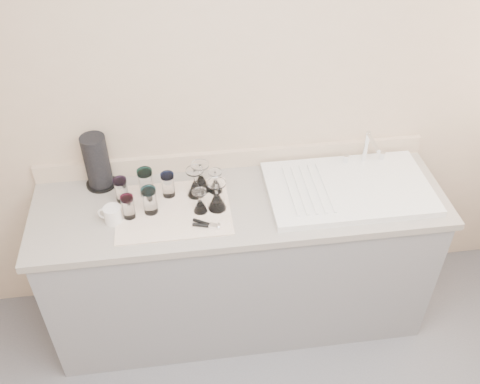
{
  "coord_description": "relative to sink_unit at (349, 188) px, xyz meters",
  "views": [
    {
      "loc": [
        -0.27,
        -0.78,
        2.65
      ],
      "look_at": [
        -0.01,
        1.15,
        1.0
      ],
      "focal_mm": 40.0,
      "sensor_mm": 36.0,
      "label": 1
    }
  ],
  "objects": [
    {
      "name": "goblet_extra",
      "position": [
        -0.74,
        0.1,
        0.04
      ],
      "size": [
        0.09,
        0.09,
        0.16
      ],
      "color": "white",
      "rests_on": "dish_towel"
    },
    {
      "name": "white_mug",
      "position": [
        -1.17,
        -0.07,
        0.02
      ],
      "size": [
        0.13,
        0.1,
        0.09
      ],
      "color": "white",
      "rests_on": "counter_unit"
    },
    {
      "name": "tumbler_cyan",
      "position": [
        -1.01,
        0.1,
        0.06
      ],
      "size": [
        0.08,
        0.08,
        0.15
      ],
      "color": "white",
      "rests_on": "dish_towel"
    },
    {
      "name": "goblet_front_left",
      "position": [
        -0.76,
        -0.06,
        0.03
      ],
      "size": [
        0.07,
        0.07,
        0.12
      ],
      "color": "white",
      "rests_on": "dish_towel"
    },
    {
      "name": "room_envelope",
      "position": [
        -0.55,
        -1.2,
        0.64
      ],
      "size": [
        3.54,
        3.5,
        2.52
      ],
      "color": "#58585D",
      "rests_on": "ground"
    },
    {
      "name": "sink_unit",
      "position": [
        0.0,
        0.0,
        0.0
      ],
      "size": [
        0.82,
        0.5,
        0.22
      ],
      "color": "white",
      "rests_on": "counter_unit"
    },
    {
      "name": "tumbler_purple",
      "position": [
        -0.9,
        0.08,
        0.06
      ],
      "size": [
        0.07,
        0.07,
        0.13
      ],
      "color": "white",
      "rests_on": "dish_towel"
    },
    {
      "name": "dish_towel",
      "position": [
        -0.89,
        -0.03,
        -0.02
      ],
      "size": [
        0.55,
        0.42,
        0.01
      ],
      "primitive_type": "cube",
      "color": "white",
      "rests_on": "counter_unit"
    },
    {
      "name": "tumbler_blue",
      "position": [
        -0.99,
        -0.03,
        0.06
      ],
      "size": [
        0.07,
        0.07,
        0.14
      ],
      "color": "white",
      "rests_on": "dish_towel"
    },
    {
      "name": "counter_unit",
      "position": [
        -0.55,
        -0.0,
        -0.47
      ],
      "size": [
        2.06,
        0.62,
        0.9
      ],
      "color": "slate",
      "rests_on": "ground"
    },
    {
      "name": "goblet_back_left",
      "position": [
        -0.77,
        0.07,
        0.04
      ],
      "size": [
        0.09,
        0.09,
        0.15
      ],
      "color": "white",
      "rests_on": "dish_towel"
    },
    {
      "name": "paper_towel_roll",
      "position": [
        -1.24,
        0.22,
        0.12
      ],
      "size": [
        0.15,
        0.15,
        0.29
      ],
      "color": "black",
      "rests_on": "counter_unit"
    },
    {
      "name": "can_opener",
      "position": [
        -0.74,
        -0.17,
        -0.0
      ],
      "size": [
        0.13,
        0.09,
        0.02
      ],
      "color": "silver",
      "rests_on": "dish_towel"
    },
    {
      "name": "goblet_front_right",
      "position": [
        -0.67,
        -0.05,
        0.04
      ],
      "size": [
        0.09,
        0.09,
        0.16
      ],
      "color": "white",
      "rests_on": "dish_towel"
    },
    {
      "name": "tumbler_magenta",
      "position": [
        -1.09,
        -0.05,
        0.05
      ],
      "size": [
        0.06,
        0.06,
        0.12
      ],
      "color": "white",
      "rests_on": "dish_towel"
    },
    {
      "name": "tumbler_teal",
      "position": [
        -1.13,
        0.07,
        0.05
      ],
      "size": [
        0.07,
        0.07,
        0.13
      ],
      "color": "white",
      "rests_on": "dish_towel"
    },
    {
      "name": "goblet_back_right",
      "position": [
        -0.67,
        0.08,
        0.03
      ],
      "size": [
        0.07,
        0.07,
        0.12
      ],
      "color": "white",
      "rests_on": "dish_towel"
    }
  ]
}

